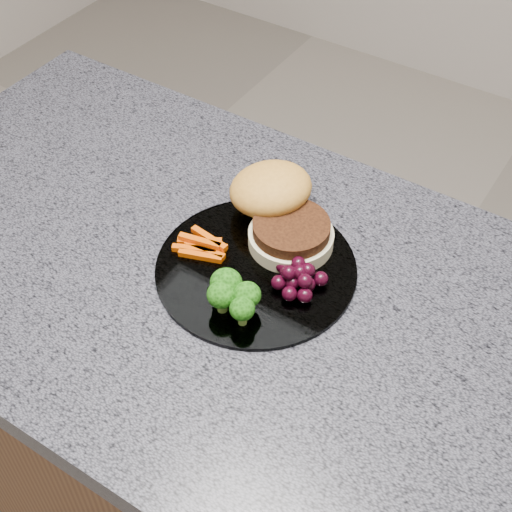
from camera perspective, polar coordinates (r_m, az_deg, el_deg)
The scene contains 7 objects.
island_cabinet at distance 1.29m, azimuth -0.00°, elevation -16.55°, with size 1.20×0.60×0.86m, color brown.
countertop at distance 0.91m, azimuth -0.00°, elevation -3.66°, with size 1.20×0.60×0.04m, color #555460.
plate at distance 0.92m, azimuth 0.00°, elevation -0.99°, with size 0.26×0.26×0.01m, color white.
burger at distance 0.96m, azimuth 1.74°, elevation 3.93°, with size 0.20×0.18×0.06m.
carrot_sticks at distance 0.94m, azimuth -4.34°, elevation 0.82°, with size 0.07×0.05×0.02m.
broccoli at distance 0.85m, azimuth -1.91°, elevation -3.01°, with size 0.07×0.06×0.05m.
grape_bunch at distance 0.89m, azimuth 3.36°, elevation -1.75°, with size 0.07×0.06×0.03m.
Camera 1 is at (0.32, -0.49, 1.58)m, focal length 50.00 mm.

